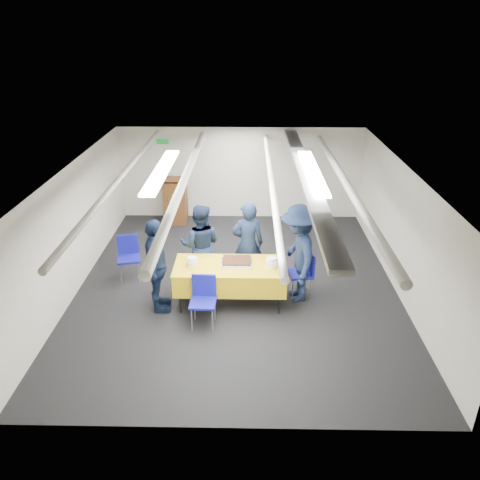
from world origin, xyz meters
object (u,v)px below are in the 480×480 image
object	(u,v)px
sheet_cake	(237,262)
sailor_c	(156,266)
sailor_b	(200,245)
podium	(175,199)
chair_left	(129,253)
chair_near	(203,296)
serving_table	(230,276)
sailor_a	(248,244)
chair_right	(305,269)
sailor_d	(298,254)

from	to	relation	value
sheet_cake	sailor_c	size ratio (longest dim) A/B	0.31
sailor_b	podium	bearing A→B (deg)	-69.61
sailor_b	sailor_c	distance (m)	1.14
chair_left	sailor_b	distance (m)	1.47
chair_near	sailor_c	bearing A→B (deg)	153.89
sheet_cake	chair_left	xyz separation A→B (m)	(-2.13, 0.87, -0.28)
serving_table	sailor_b	bearing A→B (deg)	129.22
chair_left	sailor_a	size ratio (longest dim) A/B	0.52
sailor_b	chair_right	bearing A→B (deg)	171.54
chair_near	sailor_d	bearing A→B (deg)	26.82
serving_table	sailor_b	xyz separation A→B (m)	(-0.59, 0.72, 0.24)
sheet_cake	chair_left	size ratio (longest dim) A/B	0.60
sailor_b	sailor_c	world-z (taller)	sailor_c
serving_table	sailor_a	xyz separation A→B (m)	(0.30, 0.73, 0.27)
sailor_d	sailor_b	bearing A→B (deg)	-112.56
sailor_c	sailor_d	world-z (taller)	sailor_d
sheet_cake	sailor_d	xyz separation A→B (m)	(1.08, 0.15, 0.09)
sailor_c	sailor_d	distance (m)	2.47
serving_table	chair_right	world-z (taller)	chair_right
podium	sailor_d	size ratio (longest dim) A/B	0.69
chair_near	chair_left	xyz separation A→B (m)	(-1.60, 1.53, 0.00)
chair_left	sailor_a	distance (m)	2.34
serving_table	sailor_d	size ratio (longest dim) A/B	1.08
chair_near	chair_right	xyz separation A→B (m)	(1.76, 0.93, 0.00)
serving_table	sheet_cake	size ratio (longest dim) A/B	3.76
chair_right	sailor_d	bearing A→B (deg)	-141.93
sailor_c	podium	bearing A→B (deg)	-3.44
sailor_b	sheet_cake	bearing A→B (deg)	139.59
podium	sailor_a	xyz separation A→B (m)	(1.80, -2.96, 0.22)
podium	serving_table	bearing A→B (deg)	-67.90
podium	sailor_d	bearing A→B (deg)	-52.36
sailor_a	sailor_c	world-z (taller)	sailor_c
sheet_cake	serving_table	bearing A→B (deg)	-156.43
sailor_a	chair_near	bearing A→B (deg)	54.91
serving_table	sheet_cake	distance (m)	0.28
chair_right	sailor_c	world-z (taller)	sailor_c
podium	sailor_c	distance (m)	3.91
chair_near	sailor_b	world-z (taller)	sailor_b
sailor_d	sailor_a	bearing A→B (deg)	-126.88
serving_table	podium	distance (m)	3.98
chair_near	chair_left	bearing A→B (deg)	136.17
serving_table	chair_right	xyz separation A→B (m)	(1.34, 0.32, -0.03)
podium	chair_right	size ratio (longest dim) A/B	1.44
sailor_a	sailor_d	distance (m)	1.04
sheet_cake	podium	distance (m)	3.98
sheet_cake	chair_near	bearing A→B (deg)	-128.57
sailor_b	chair_left	bearing A→B (deg)	-4.71
chair_near	sailor_c	xyz separation A→B (m)	(-0.83, 0.41, 0.32)
chair_near	sailor_d	distance (m)	1.84
serving_table	chair_left	xyz separation A→B (m)	(-2.01, 0.92, -0.03)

